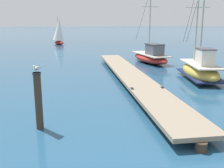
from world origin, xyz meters
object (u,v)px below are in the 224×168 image
Objects in this scene: perched_seagull at (36,68)px; distant_sailboat at (59,32)px; fishing_boat_2 at (151,56)px; fishing_boat_0 at (200,69)px; mooring_piling at (38,100)px.

distant_sailboat reaches higher than perched_seagull.
fishing_boat_0 is at bearing -83.68° from fishing_boat_2.
mooring_piling is at bearing -124.71° from perched_seagull.
distant_sailboat is (0.40, 36.02, -0.19)m from perched_seagull.
fishing_boat_0 is 31.00m from distant_sailboat.
fishing_boat_0 is at bearing 33.62° from perched_seagull.
distant_sailboat is at bearing 111.35° from fishing_boat_2.
mooring_piling is at bearing -122.33° from fishing_boat_2.
fishing_boat_0 reaches higher than mooring_piling.
fishing_boat_0 is 7.68m from fishing_boat_2.
distant_sailboat is at bearing 89.36° from mooring_piling.
mooring_piling is (-8.95, -14.15, 0.46)m from fishing_boat_2.
fishing_boat_2 reaches higher than distant_sailboat.
mooring_piling is 0.45× the size of distant_sailboat.
mooring_piling is 6.15× the size of perched_seagull.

